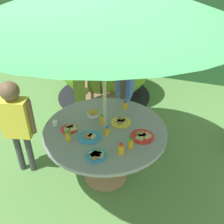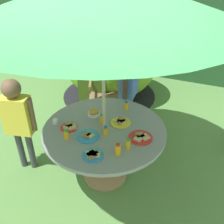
% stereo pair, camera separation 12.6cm
% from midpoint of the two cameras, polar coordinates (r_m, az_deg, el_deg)
% --- Properties ---
extents(ground_plane, '(10.00, 10.00, 0.02)m').
position_cam_midpoint_polar(ground_plane, '(3.31, -0.39, -14.18)').
color(ground_plane, '#548442').
extents(hedge_backdrop, '(9.00, 0.70, 1.84)m').
position_cam_midpoint_polar(hedge_backdrop, '(5.86, 13.57, 17.16)').
color(hedge_backdrop, '#234C28').
rests_on(hedge_backdrop, ground_plane).
extents(garden_table, '(1.38, 1.38, 0.74)m').
position_cam_midpoint_polar(garden_table, '(2.88, -0.44, -5.55)').
color(garden_table, tan).
rests_on(garden_table, ground_plane).
extents(wooden_chair, '(0.63, 0.62, 0.90)m').
position_cam_midpoint_polar(wooden_chair, '(4.08, -0.89, 4.98)').
color(wooden_chair, brown).
rests_on(wooden_chair, ground_plane).
extents(dome_tent, '(1.84, 1.84, 1.46)m').
position_cam_midpoint_polar(dome_tent, '(4.70, 0.10, 11.73)').
color(dome_tent, '#8CC633').
rests_on(dome_tent, ground_plane).
extents(child_in_blue_shirt, '(0.24, 0.47, 1.39)m').
position_cam_midpoint_polar(child_in_blue_shirt, '(3.58, 4.92, 7.50)').
color(child_in_blue_shirt, '#3F3F47').
rests_on(child_in_blue_shirt, ground_plane).
extents(child_in_yellow_shirt, '(0.42, 0.25, 1.26)m').
position_cam_midpoint_polar(child_in_yellow_shirt, '(3.09, -19.57, -0.70)').
color(child_in_yellow_shirt, '#3F3F47').
rests_on(child_in_yellow_shirt, ground_plane).
extents(snack_bowl, '(0.15, 0.15, 0.07)m').
position_cam_midpoint_polar(snack_bowl, '(3.01, -2.95, -0.16)').
color(snack_bowl, white).
rests_on(snack_bowl, garden_table).
extents(plate_far_right, '(0.23, 0.23, 0.03)m').
position_cam_midpoint_polar(plate_far_right, '(2.89, 3.25, -2.30)').
color(plate_far_right, yellow).
rests_on(plate_far_right, garden_table).
extents(plate_mid_left, '(0.24, 0.24, 0.03)m').
position_cam_midpoint_polar(plate_mid_left, '(2.69, -4.13, -5.44)').
color(plate_mid_left, '#338CD8').
rests_on(plate_mid_left, garden_table).
extents(plate_front_edge, '(0.21, 0.21, 0.03)m').
position_cam_midpoint_polar(plate_front_edge, '(2.46, -2.90, -9.66)').
color(plate_front_edge, '#338CD8').
rests_on(plate_front_edge, garden_table).
extents(plate_back_edge, '(0.26, 0.26, 0.03)m').
position_cam_midpoint_polar(plate_back_edge, '(2.69, 7.88, -5.71)').
color(plate_back_edge, red).
rests_on(plate_back_edge, garden_table).
extents(plate_far_left, '(0.20, 0.19, 0.03)m').
position_cam_midpoint_polar(plate_far_left, '(2.84, -8.44, -3.39)').
color(plate_far_left, red).
rests_on(plate_far_left, garden_table).
extents(juice_bottle_near_left, '(0.05, 0.05, 0.11)m').
position_cam_midpoint_polar(juice_bottle_near_left, '(3.12, 4.41, 1.46)').
color(juice_bottle_near_left, yellow).
rests_on(juice_bottle_near_left, garden_table).
extents(juice_bottle_near_right, '(0.06, 0.06, 0.12)m').
position_cam_midpoint_polar(juice_bottle_near_right, '(2.45, 2.84, -8.48)').
color(juice_bottle_near_right, yellow).
rests_on(juice_bottle_near_right, garden_table).
extents(juice_bottle_center_front, '(0.05, 0.05, 0.10)m').
position_cam_midpoint_polar(juice_bottle_center_front, '(2.69, -0.07, -4.29)').
color(juice_bottle_center_front, yellow).
rests_on(juice_bottle_center_front, garden_table).
extents(juice_bottle_center_back, '(0.05, 0.05, 0.12)m').
position_cam_midpoint_polar(juice_bottle_center_back, '(2.52, 5.10, -7.31)').
color(juice_bottle_center_back, yellow).
rests_on(juice_bottle_center_back, garden_table).
extents(juice_bottle_mid_right, '(0.05, 0.05, 0.12)m').
position_cam_midpoint_polar(juice_bottle_mid_right, '(2.85, -1.00, -1.63)').
color(juice_bottle_mid_right, yellow).
rests_on(juice_bottle_mid_right, garden_table).
extents(juice_bottle_spot_a, '(0.05, 0.05, 0.11)m').
position_cam_midpoint_polar(juice_bottle_spot_a, '(2.66, -8.98, -5.14)').
color(juice_bottle_spot_a, yellow).
rests_on(juice_bottle_spot_a, garden_table).
extents(cup_near, '(0.06, 0.06, 0.06)m').
position_cam_midpoint_polar(cup_near, '(2.93, -11.53, -2.13)').
color(cup_near, white).
rests_on(cup_near, garden_table).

